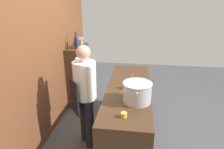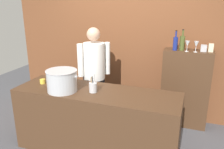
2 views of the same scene
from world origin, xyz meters
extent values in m
plane|color=#4C4C51|center=(0.00, 0.00, 0.00)|extent=(8.00, 8.00, 0.00)
cube|color=brown|center=(0.00, 1.40, 1.50)|extent=(4.40, 0.10, 3.00)
cube|color=#472D1C|center=(0.00, 0.00, 0.45)|extent=(2.23, 0.70, 0.90)
cube|color=#472D1C|center=(1.09, 1.19, 0.65)|extent=(0.76, 0.32, 1.30)
cylinder|color=black|center=(-0.23, 0.70, 0.42)|extent=(0.14, 0.14, 0.84)
cylinder|color=black|center=(-0.39, 0.58, 0.42)|extent=(0.14, 0.14, 0.84)
cylinder|color=white|center=(-0.31, 0.64, 1.13)|extent=(0.34, 0.34, 0.58)
cube|color=black|center=(-0.42, 0.78, 0.89)|extent=(0.25, 0.20, 0.52)
cylinder|color=white|center=(-0.14, 0.78, 1.16)|extent=(0.09, 0.09, 0.52)
cylinder|color=white|center=(-0.48, 0.50, 1.16)|extent=(0.09, 0.09, 0.52)
sphere|color=tan|center=(-0.31, 0.64, 1.55)|extent=(0.21, 0.21, 0.21)
cylinder|color=#B7BABF|center=(-0.43, -0.14, 1.04)|extent=(0.39, 0.39, 0.28)
cylinder|color=#B7BABF|center=(-0.43, -0.14, 1.18)|extent=(0.41, 0.41, 0.01)
cube|color=#B7BABF|center=(-0.64, -0.14, 1.13)|extent=(0.04, 0.02, 0.02)
cube|color=#B7BABF|center=(-0.21, -0.14, 1.13)|extent=(0.04, 0.02, 0.02)
cylinder|color=#B7BABF|center=(-0.03, -0.04, 0.97)|extent=(0.10, 0.10, 0.13)
cylinder|color=#262626|center=(-0.03, -0.04, 1.02)|extent=(0.02, 0.04, 0.20)
cylinder|color=#B7BABF|center=(0.00, -0.05, 1.04)|extent=(0.02, 0.02, 0.23)
cylinder|color=olive|center=(-0.05, -0.04, 1.01)|extent=(0.01, 0.03, 0.18)
cylinder|color=yellow|center=(-0.85, 0.01, 0.93)|extent=(0.08, 0.08, 0.06)
cylinder|color=navy|center=(0.88, 1.12, 1.40)|extent=(0.07, 0.07, 0.21)
cylinder|color=navy|center=(0.88, 1.12, 1.55)|extent=(0.03, 0.03, 0.09)
cylinder|color=black|center=(0.88, 1.12, 1.60)|extent=(0.03, 0.03, 0.01)
cylinder|color=#475123|center=(0.98, 1.16, 1.41)|extent=(0.08, 0.08, 0.23)
cylinder|color=#475123|center=(0.98, 1.16, 1.57)|extent=(0.03, 0.03, 0.09)
cylinder|color=black|center=(0.98, 1.16, 1.62)|extent=(0.03, 0.03, 0.01)
cylinder|color=silver|center=(1.06, 1.08, 1.30)|extent=(0.06, 0.06, 0.01)
cylinder|color=silver|center=(1.06, 1.08, 1.34)|extent=(0.01, 0.01, 0.07)
cone|color=silver|center=(1.06, 1.08, 1.42)|extent=(0.07, 0.07, 0.09)
cylinder|color=silver|center=(1.19, 1.08, 1.30)|extent=(0.06, 0.06, 0.01)
cylinder|color=silver|center=(1.19, 1.08, 1.34)|extent=(0.01, 0.01, 0.07)
cone|color=silver|center=(1.19, 1.08, 1.42)|extent=(0.07, 0.07, 0.09)
cube|color=#B2B2B7|center=(1.30, 1.17, 1.35)|extent=(0.09, 0.09, 0.10)
cube|color=beige|center=(1.41, 1.18, 1.36)|extent=(0.07, 0.07, 0.13)
camera|label=1|loc=(-2.95, -0.13, 2.29)|focal=32.00mm
camera|label=2|loc=(1.18, -2.64, 2.06)|focal=37.41mm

